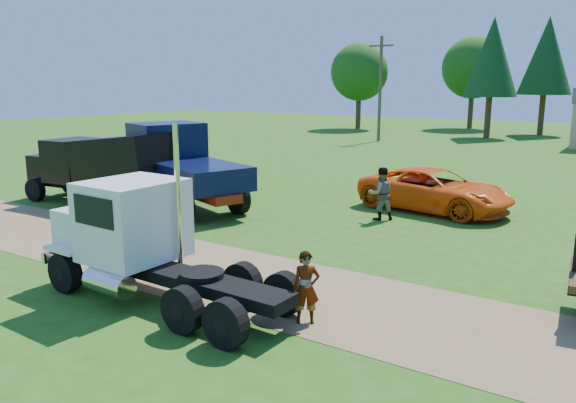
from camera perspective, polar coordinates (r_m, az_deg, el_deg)
The scene contains 8 objects.
ground at distance 13.92m, azimuth 1.39°, elevation -9.27°, with size 140.00×140.00×0.00m, color #284F11.
dirt_track at distance 13.91m, azimuth 1.39°, elevation -9.25°, with size 120.00×4.20×0.01m, color brown.
white_semi_tractor at distance 13.93m, azimuth -15.22°, elevation -3.57°, with size 6.88×2.54×4.13m.
black_dump_truck at distance 24.81m, azimuth -18.60°, elevation 3.61°, with size 7.28×2.71×3.11m.
navy_truck at distance 23.92m, azimuth -11.39°, elevation 3.77°, with size 7.97×5.02×3.40m.
orange_pickup at distance 23.21m, azimuth 14.68°, elevation 1.13°, with size 2.80×6.07×1.69m, color #ED570B.
spectator_a at distance 11.99m, azimuth 1.86°, elevation -8.77°, with size 0.58×0.38×1.59m, color #999999.
spectator_b at distance 21.25m, azimuth 9.42°, elevation 0.81°, with size 0.97×0.75×1.99m, color #999999.
Camera 1 is at (6.90, -10.99, 5.03)m, focal length 35.00 mm.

